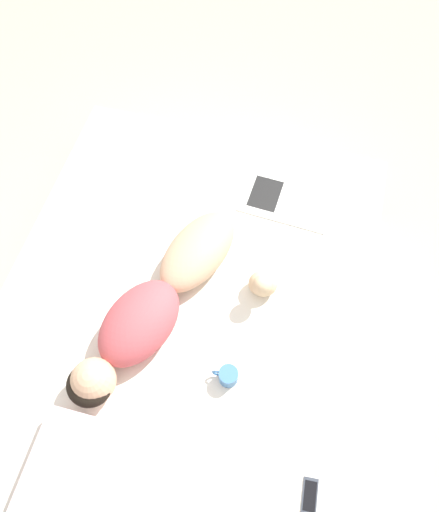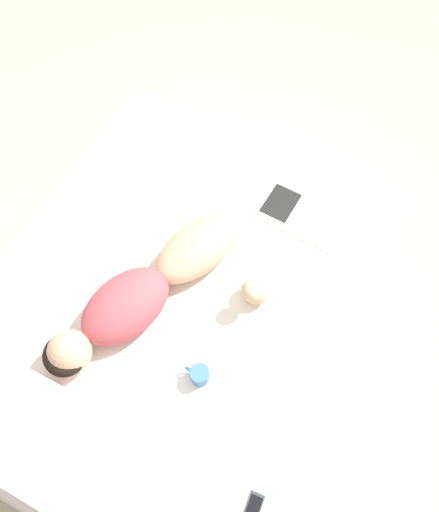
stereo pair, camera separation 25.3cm
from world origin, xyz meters
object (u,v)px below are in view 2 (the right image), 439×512
(person, at_px, (144,291))
(cell_phone, at_px, (252,511))
(coffee_mug, at_px, (199,375))
(open_magazine, at_px, (300,212))

(person, height_order, cell_phone, person)
(person, distance_m, cell_phone, 1.06)
(coffee_mug, relative_size, cell_phone, 0.84)
(open_magazine, bearing_deg, coffee_mug, 90.06)
(person, height_order, open_magazine, person)
(open_magazine, relative_size, coffee_mug, 4.16)
(person, bearing_deg, coffee_mug, 170.76)
(open_magazine, xyz_separation_m, coffee_mug, (0.07, 1.04, 0.04))
(open_magazine, distance_m, cell_phone, 1.48)
(person, distance_m, coffee_mug, 0.48)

